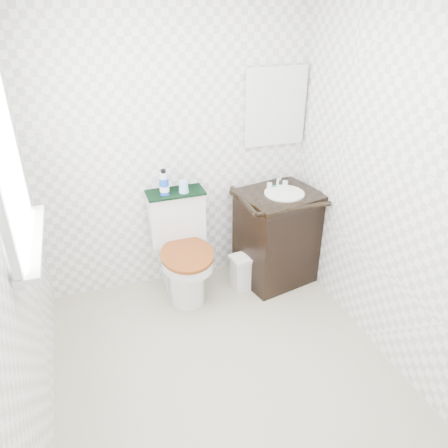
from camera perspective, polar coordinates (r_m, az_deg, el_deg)
floor at (r=3.10m, az=0.30°, el=-18.68°), size 2.40×2.40×0.00m
wall_back at (r=3.45m, az=-6.29°, el=10.03°), size 2.40×0.00×2.40m
wall_front at (r=1.51m, az=16.37°, el=-18.28°), size 2.40×0.00×2.40m
wall_left at (r=2.30m, az=-26.47°, el=-2.58°), size 0.00×2.40×2.40m
wall_right at (r=2.90m, az=21.48°, el=4.59°), size 0.00×2.40×2.40m
window at (r=2.39m, az=-27.04°, el=7.72°), size 0.02×0.70×0.90m
mirror at (r=3.61m, az=6.71°, el=14.98°), size 0.50×0.02×0.60m
toilet at (r=3.58m, az=-5.52°, el=-3.86°), size 0.47×0.66×0.86m
vanity at (r=3.74m, az=6.91°, el=-1.42°), size 0.72×0.65×0.92m
trash_bin at (r=3.73m, az=2.56°, el=-6.22°), size 0.23×0.19×0.31m
towel at (r=3.46m, az=-6.39°, el=4.11°), size 0.45×0.22×0.02m
mouthwash_bottle at (r=3.38m, az=-7.83°, el=5.31°), size 0.07×0.07×0.21m
cup at (r=3.41m, az=-5.30°, el=4.90°), size 0.08×0.08×0.10m
soap_bar at (r=3.65m, az=6.44°, el=4.89°), size 0.07×0.05×0.02m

